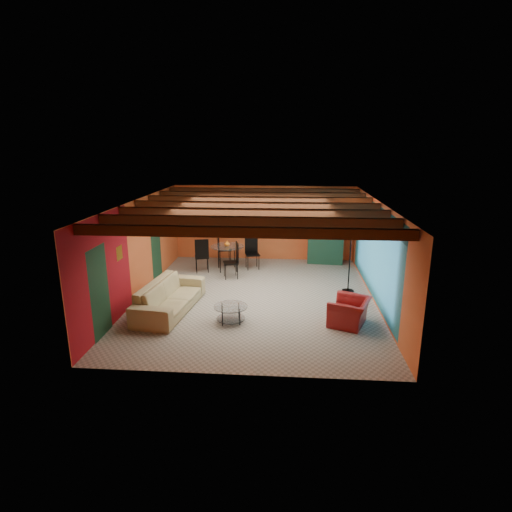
# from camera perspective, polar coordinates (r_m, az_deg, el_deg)

# --- Properties ---
(room) EXTENTS (6.52, 8.01, 2.71)m
(room) POSITION_cam_1_polar(r_m,az_deg,el_deg) (11.14, -0.04, 5.89)
(room) COLOR gray
(room) RESTS_ON ground
(sofa) EXTENTS (1.34, 2.75, 0.77)m
(sofa) POSITION_cam_1_polar(r_m,az_deg,el_deg) (10.88, -11.76, -5.46)
(sofa) COLOR tan
(sofa) RESTS_ON ground
(armchair) EXTENTS (1.16, 1.23, 0.64)m
(armchair) POSITION_cam_1_polar(r_m,az_deg,el_deg) (10.15, 12.74, -7.49)
(armchair) COLOR maroon
(armchair) RESTS_ON ground
(coffee_table) EXTENTS (0.94, 0.94, 0.42)m
(coffee_table) POSITION_cam_1_polar(r_m,az_deg,el_deg) (10.09, -3.49, -7.94)
(coffee_table) COLOR white
(coffee_table) RESTS_ON ground
(dining_table) EXTENTS (2.75, 2.75, 1.16)m
(dining_table) POSITION_cam_1_polar(r_m,az_deg,el_deg) (13.96, -3.97, 0.36)
(dining_table) COLOR white
(dining_table) RESTS_ON ground
(armoire) EXTENTS (1.24, 0.69, 2.10)m
(armoire) POSITION_cam_1_polar(r_m,az_deg,el_deg) (14.94, 9.50, 3.03)
(armoire) COLOR maroon
(armoire) RESTS_ON ground
(floor_lamp) EXTENTS (0.49, 0.49, 2.11)m
(floor_lamp) POSITION_cam_1_polar(r_m,az_deg,el_deg) (12.10, 12.80, -0.07)
(floor_lamp) COLOR black
(floor_lamp) RESTS_ON ground
(ceiling_fan) EXTENTS (1.50, 1.50, 0.44)m
(ceiling_fan) POSITION_cam_1_polar(r_m,az_deg,el_deg) (11.03, -0.08, 5.79)
(ceiling_fan) COLOR #472614
(ceiling_fan) RESTS_ON ceiling
(painting) EXTENTS (1.05, 0.03, 0.65)m
(painting) POSITION_cam_1_polar(r_m,az_deg,el_deg) (15.12, -2.32, 5.70)
(painting) COLOR black
(painting) RESTS_ON wall_back
(potted_plant) EXTENTS (0.47, 0.41, 0.51)m
(potted_plant) POSITION_cam_1_polar(r_m,az_deg,el_deg) (14.72, 9.73, 8.00)
(potted_plant) COLOR #26661E
(potted_plant) RESTS_ON armoire
(vase) EXTENTS (0.20, 0.20, 0.19)m
(vase) POSITION_cam_1_polar(r_m,az_deg,el_deg) (13.80, -4.02, 3.07)
(vase) COLOR orange
(vase) RESTS_ON dining_table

